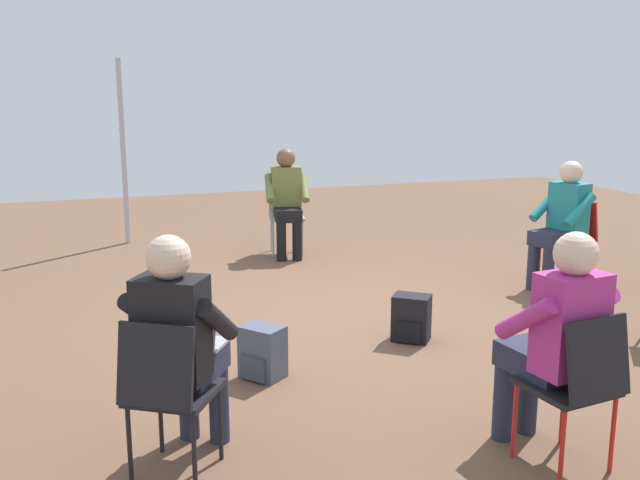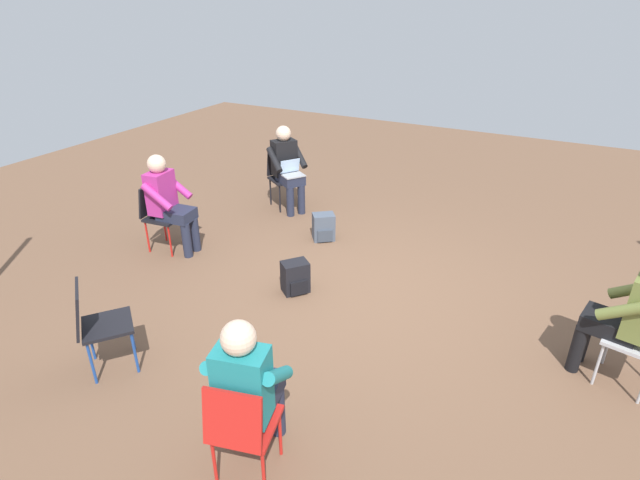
# 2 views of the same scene
# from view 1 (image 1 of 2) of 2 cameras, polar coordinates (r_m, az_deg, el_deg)

# --- Properties ---
(ground_plane) EXTENTS (15.40, 15.40, 0.00)m
(ground_plane) POSITION_cam_1_polar(r_m,az_deg,el_deg) (6.11, 2.42, -6.26)
(ground_plane) COLOR brown
(chair_east) EXTENTS (0.52, 0.48, 0.85)m
(chair_east) POSITION_cam_1_polar(r_m,az_deg,el_deg) (7.42, 19.47, 0.29)
(chair_east) COLOR red
(chair_east) RESTS_ON ground
(chair_north) EXTENTS (0.48, 0.51, 0.85)m
(chair_north) POSITION_cam_1_polar(r_m,az_deg,el_deg) (8.42, -2.75, 2.31)
(chair_north) COLOR #B7B7BC
(chair_north) RESTS_ON ground
(chair_southwest) EXTENTS (0.57, 0.58, 0.85)m
(chair_southwest) POSITION_cam_1_polar(r_m,az_deg,el_deg) (3.62, -12.10, -11.43)
(chair_southwest) COLOR black
(chair_southwest) RESTS_ON ground
(chair_south) EXTENTS (0.44, 0.48, 0.85)m
(chair_south) POSITION_cam_1_polar(r_m,az_deg,el_deg) (3.84, 19.91, -10.53)
(chair_south) COLOR black
(chair_south) RESTS_ON ground
(person_with_laptop) EXTENTS (0.63, 0.64, 1.24)m
(person_with_laptop) POSITION_cam_1_polar(r_m,az_deg,el_deg) (3.69, -11.10, -7.64)
(person_with_laptop) COLOR #23283D
(person_with_laptop) RESTS_ON ground
(person_in_magenta) EXTENTS (0.53, 0.55, 1.24)m
(person_in_magenta) POSITION_cam_1_polar(r_m,az_deg,el_deg) (3.88, 18.36, -7.06)
(person_in_magenta) COLOR #23283D
(person_in_magenta) RESTS_ON ground
(person_in_teal) EXTENTS (0.58, 0.57, 1.24)m
(person_in_teal) POSITION_cam_1_polar(r_m,az_deg,el_deg) (7.25, 18.78, 1.67)
(person_in_teal) COLOR #23283D
(person_in_teal) RESTS_ON ground
(person_in_olive) EXTENTS (0.56, 0.57, 1.24)m
(person_in_olive) POSITION_cam_1_polar(r_m,az_deg,el_deg) (8.22, -2.66, 3.48)
(person_in_olive) COLOR black
(person_in_olive) RESTS_ON ground
(backpack_near_laptop_user) EXTENTS (0.34, 0.33, 0.36)m
(backpack_near_laptop_user) POSITION_cam_1_polar(r_m,az_deg,el_deg) (5.60, 7.32, -6.41)
(backpack_near_laptop_user) COLOR black
(backpack_near_laptop_user) RESTS_ON ground
(backpack_by_empty_chair) EXTENTS (0.33, 0.34, 0.36)m
(backpack_by_empty_chair) POSITION_cam_1_polar(r_m,az_deg,el_deg) (4.89, -4.60, -9.16)
(backpack_by_empty_chair) COLOR #475160
(backpack_by_empty_chair) RESTS_ON ground
(tent_pole_far) EXTENTS (0.07, 0.07, 2.27)m
(tent_pole_far) POSITION_cam_1_polar(r_m,az_deg,el_deg) (9.17, -15.44, 6.74)
(tent_pole_far) COLOR #B2B2B7
(tent_pole_far) RESTS_ON ground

